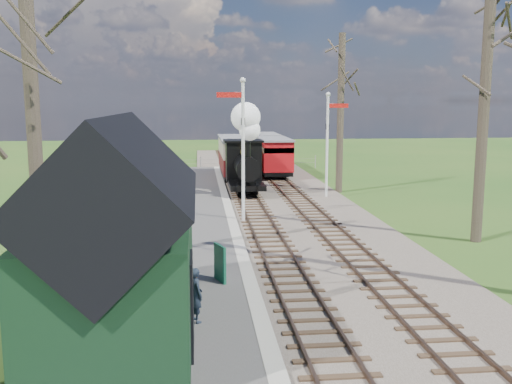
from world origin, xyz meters
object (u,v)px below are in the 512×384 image
Objects in this scene: semaphore_near at (241,140)px; person at (196,295)px; semaphore_far at (329,137)px; red_carriage_b at (265,149)px; station_shed at (120,243)px; red_carriage_a at (274,156)px; locomotive at (245,155)px; sign_board at (220,263)px; coach at (238,156)px; bench at (175,279)px.

semaphore_near is 11.88m from person.
red_carriage_b is at bearing 97.10° from semaphore_far.
station_shed is at bearing -102.08° from red_carriage_b.
red_carriage_a is (3.37, 14.73, -2.12)m from semaphore_near.
semaphore_near is 20.62m from red_carriage_b.
semaphore_far is 1.11× the size of red_carriage_a.
semaphore_near is 7.55m from locomotive.
red_carriage_b reaches higher than sign_board.
red_carriage_a is (2.60, 1.27, -0.16)m from coach.
coach reaches higher than sign_board.
red_carriage_b is at bearing 80.55° from semaphore_near.
bench is (-5.85, -24.09, -0.91)m from red_carriage_a.
red_carriage_a is (2.61, 7.34, -0.78)m from locomotive.
coach is at bearing 81.88° from bench.
locomotive is at bearing 162.36° from semaphore_far.
coach is (0.77, 13.47, -1.96)m from semaphore_near.
station_shed is 0.79× the size of coach.
red_carriage_b reaches higher than bench.
locomotive is at bearing 77.54° from station_shed.
red_carriage_b is 3.99× the size of person.
red_carriage_b is (0.00, 5.50, 0.00)m from red_carriage_a.
semaphore_far is 1.15× the size of locomotive.
person reaches higher than bench.
sign_board is at bearing -99.17° from red_carriage_b.
red_carriage_b is 4.88× the size of sign_board.
semaphore_far is 14.46m from red_carriage_b.
locomotive reaches higher than red_carriage_a.
red_carriage_a reaches higher than sign_board.
sign_board is at bearing -113.91° from semaphore_far.
semaphore_far is at bearing -59.64° from coach.
red_carriage_a is 23.65m from sign_board.
semaphore_near is 4.82× the size of person.
locomotive is (4.29, 19.40, 0.01)m from station_shed.
coach is at bearing 89.89° from locomotive.
bench is at bearing -143.41° from sign_board.
coach is 2.90m from red_carriage_a.
semaphore_far reaches higher than bench.
red_carriage_b is (-1.77, 14.23, -1.85)m from semaphore_far.
locomotive reaches higher than bench.
semaphore_near reaches higher than sign_board.
semaphore_near reaches higher than station_shed.
station_shed is at bearing -122.51° from sign_board.
red_carriage_a is 5.50m from red_carriage_b.
semaphore_far is at bearing -78.52° from red_carriage_a.
semaphore_far is at bearing -17.64° from locomotive.
station_shed reaches higher than bench.
locomotive reaches higher than person.
locomotive is 3.87× the size of person.
sign_board is (-1.26, -8.44, -2.90)m from semaphore_near.
red_carriage_a is 24.80m from bench.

